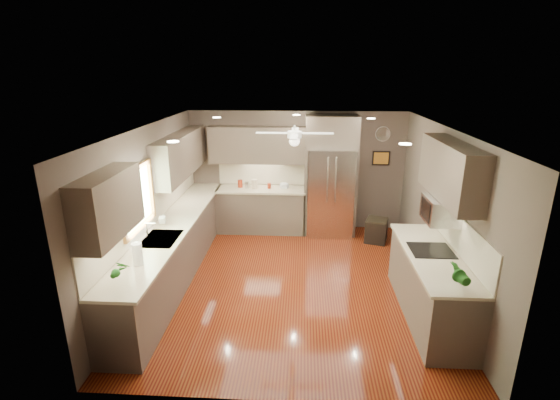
# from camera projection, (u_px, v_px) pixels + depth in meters

# --- Properties ---
(floor) EXTENTS (5.00, 5.00, 0.00)m
(floor) POSITION_uv_depth(u_px,v_px,m) (292.00, 282.00, 6.61)
(floor) COLOR #461009
(floor) RESTS_ON ground
(ceiling) EXTENTS (5.00, 5.00, 0.00)m
(ceiling) POSITION_uv_depth(u_px,v_px,m) (294.00, 128.00, 5.84)
(ceiling) COLOR white
(ceiling) RESTS_ON ground
(wall_back) EXTENTS (4.50, 0.00, 4.50)m
(wall_back) POSITION_uv_depth(u_px,v_px,m) (296.00, 171.00, 8.60)
(wall_back) COLOR brown
(wall_back) RESTS_ON ground
(wall_front) EXTENTS (4.50, 0.00, 4.50)m
(wall_front) POSITION_uv_depth(u_px,v_px,m) (286.00, 297.00, 3.85)
(wall_front) COLOR brown
(wall_front) RESTS_ON ground
(wall_left) EXTENTS (0.00, 5.00, 5.00)m
(wall_left) POSITION_uv_depth(u_px,v_px,m) (150.00, 207.00, 6.34)
(wall_left) COLOR brown
(wall_left) RESTS_ON ground
(wall_right) EXTENTS (0.00, 5.00, 5.00)m
(wall_right) POSITION_uv_depth(u_px,v_px,m) (442.00, 213.00, 6.10)
(wall_right) COLOR brown
(wall_right) RESTS_ON ground
(canister_a) EXTENTS (0.13, 0.13, 0.16)m
(canister_a) POSITION_uv_depth(u_px,v_px,m) (240.00, 184.00, 8.49)
(canister_a) COLOR maroon
(canister_a) RESTS_ON back_run
(canister_b) EXTENTS (0.10, 0.10, 0.15)m
(canister_b) POSITION_uv_depth(u_px,v_px,m) (247.00, 185.00, 8.44)
(canister_b) COLOR silver
(canister_b) RESTS_ON back_run
(canister_c) EXTENTS (0.14, 0.14, 0.20)m
(canister_c) POSITION_uv_depth(u_px,v_px,m) (254.00, 184.00, 8.41)
(canister_c) COLOR #BFAB8F
(canister_c) RESTS_ON back_run
(canister_d) EXTENTS (0.08, 0.08, 0.11)m
(canister_d) POSITION_uv_depth(u_px,v_px,m) (269.00, 186.00, 8.41)
(canister_d) COLOR maroon
(canister_d) RESTS_ON back_run
(soap_bottle) EXTENTS (0.11, 0.11, 0.21)m
(soap_bottle) POSITION_uv_depth(u_px,v_px,m) (163.00, 219.00, 6.43)
(soap_bottle) COLOR white
(soap_bottle) RESTS_ON left_run
(potted_plant_left) EXTENTS (0.18, 0.12, 0.33)m
(potted_plant_left) POSITION_uv_depth(u_px,v_px,m) (119.00, 269.00, 4.68)
(potted_plant_left) COLOR #1D5E1B
(potted_plant_left) RESTS_ON left_run
(potted_plant_right) EXTENTS (0.23, 0.20, 0.36)m
(potted_plant_right) POSITION_uv_depth(u_px,v_px,m) (458.00, 274.00, 4.54)
(potted_plant_right) COLOR #1D5E1B
(potted_plant_right) RESTS_ON right_run
(bowl) EXTENTS (0.21, 0.21, 0.05)m
(bowl) POSITION_uv_depth(u_px,v_px,m) (284.00, 187.00, 8.43)
(bowl) COLOR #BFAB8F
(bowl) RESTS_ON back_run
(left_run) EXTENTS (0.65, 4.70, 1.45)m
(left_run) POSITION_uv_depth(u_px,v_px,m) (175.00, 248.00, 6.71)
(left_run) COLOR brown
(left_run) RESTS_ON ground
(back_run) EXTENTS (1.85, 0.65, 1.45)m
(back_run) POSITION_uv_depth(u_px,v_px,m) (261.00, 209.00, 8.59)
(back_run) COLOR brown
(back_run) RESTS_ON ground
(uppers) EXTENTS (4.50, 4.70, 0.95)m
(uppers) POSITION_uv_depth(u_px,v_px,m) (250.00, 160.00, 6.74)
(uppers) COLOR brown
(uppers) RESTS_ON wall_left
(window) EXTENTS (0.05, 1.12, 0.92)m
(window) POSITION_uv_depth(u_px,v_px,m) (137.00, 199.00, 5.78)
(window) COLOR #BFF2B2
(window) RESTS_ON wall_left
(sink) EXTENTS (0.50, 0.70, 0.32)m
(sink) POSITION_uv_depth(u_px,v_px,m) (161.00, 240.00, 5.96)
(sink) COLOR silver
(sink) RESTS_ON left_run
(refrigerator) EXTENTS (1.06, 0.75, 2.45)m
(refrigerator) POSITION_uv_depth(u_px,v_px,m) (330.00, 178.00, 8.25)
(refrigerator) COLOR silver
(refrigerator) RESTS_ON ground
(right_run) EXTENTS (0.70, 2.20, 1.45)m
(right_run) POSITION_uv_depth(u_px,v_px,m) (431.00, 284.00, 5.59)
(right_run) COLOR brown
(right_run) RESTS_ON ground
(microwave) EXTENTS (0.43, 0.55, 0.34)m
(microwave) POSITION_uv_depth(u_px,v_px,m) (441.00, 210.00, 5.52)
(microwave) COLOR silver
(microwave) RESTS_ON wall_right
(ceiling_fan) EXTENTS (1.18, 1.18, 0.32)m
(ceiling_fan) POSITION_uv_depth(u_px,v_px,m) (294.00, 136.00, 6.17)
(ceiling_fan) COLOR white
(ceiling_fan) RESTS_ON ceiling
(recessed_lights) EXTENTS (2.84, 3.14, 0.01)m
(recessed_lights) POSITION_uv_depth(u_px,v_px,m) (292.00, 125.00, 6.22)
(recessed_lights) COLOR white
(recessed_lights) RESTS_ON ceiling
(wall_clock) EXTENTS (0.30, 0.03, 0.30)m
(wall_clock) POSITION_uv_depth(u_px,v_px,m) (383.00, 134.00, 8.24)
(wall_clock) COLOR white
(wall_clock) RESTS_ON wall_back
(framed_print) EXTENTS (0.36, 0.03, 0.30)m
(framed_print) POSITION_uv_depth(u_px,v_px,m) (381.00, 158.00, 8.39)
(framed_print) COLOR black
(framed_print) RESTS_ON wall_back
(stool) EXTENTS (0.51, 0.51, 0.48)m
(stool) POSITION_uv_depth(u_px,v_px,m) (376.00, 230.00, 8.09)
(stool) COLOR black
(stool) RESTS_ON ground
(paper_towel) EXTENTS (0.13, 0.13, 0.32)m
(paper_towel) POSITION_uv_depth(u_px,v_px,m) (137.00, 254.00, 5.11)
(paper_towel) COLOR white
(paper_towel) RESTS_ON left_run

